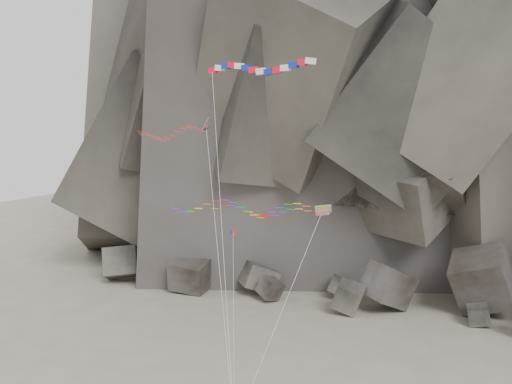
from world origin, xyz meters
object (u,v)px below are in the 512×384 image
at_px(delta_kite, 168,133).
at_px(pennant_kite, 233,259).
at_px(banner_kite, 258,69).
at_px(parafoil_kite, 241,208).

xyz_separation_m(delta_kite, pennant_kite, (8.51, -2.87, -11.49)).
bearing_deg(banner_kite, parafoil_kite, 165.08).
xyz_separation_m(delta_kite, banner_kite, (10.93, -2.62, 5.79)).
height_order(banner_kite, parafoil_kite, banner_kite).
relative_size(parafoil_kite, pennant_kite, 1.20).
relative_size(delta_kite, banner_kite, 0.84).
height_order(delta_kite, banner_kite, banner_kite).
height_order(delta_kite, parafoil_kite, delta_kite).
bearing_deg(parafoil_kite, banner_kite, -46.30).
bearing_deg(delta_kite, banner_kite, -19.51).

